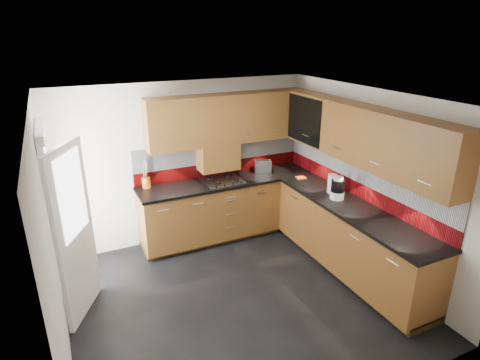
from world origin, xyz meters
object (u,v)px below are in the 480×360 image
gas_hob (223,180)px  food_processor (338,189)px  utensil_pot (146,181)px  toaster (263,166)px

gas_hob → food_processor: bearing=-48.1°
utensil_pot → food_processor: size_ratio=1.37×
gas_hob → utensil_pot: size_ratio=1.33×
utensil_pot → food_processor: bearing=-33.9°
toaster → food_processor: (0.38, -1.38, 0.05)m
utensil_pot → toaster: 1.83m
gas_hob → toaster: toaster is taller
toaster → food_processor: food_processor is taller
food_processor → toaster: bearing=105.5°
utensil_pot → food_processor: utensil_pot is taller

